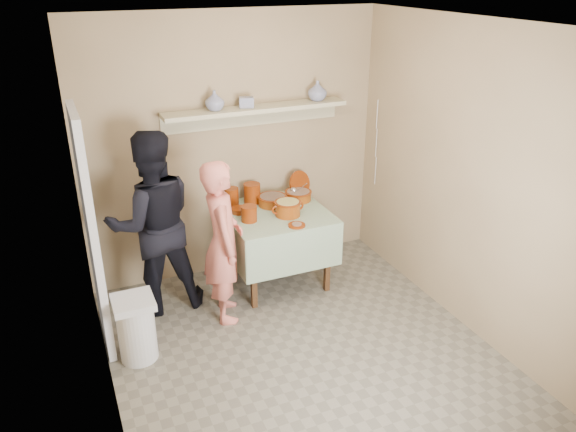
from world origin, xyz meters
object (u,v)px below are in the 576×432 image
serving_table (276,223)px  cazuela_rice (288,207)px  trash_bin (136,328)px  person_helper (153,224)px  person_cook (223,242)px

serving_table → cazuela_rice: size_ratio=2.95×
cazuela_rice → trash_bin: bearing=-159.7°
cazuela_rice → serving_table: bearing=119.8°
person_helper → trash_bin: person_helper is taller
person_helper → serving_table: bearing=179.5°
serving_table → trash_bin: bearing=-154.8°
cazuela_rice → trash_bin: size_ratio=0.59×
person_cook → serving_table: size_ratio=1.53×
person_cook → cazuela_rice: size_ratio=4.51×
person_cook → person_helper: bearing=63.9°
trash_bin → cazuela_rice: bearing=20.3°
person_helper → cazuela_rice: bearing=173.8°
person_cook → person_helper: person_helper is taller
person_cook → cazuela_rice: bearing=-59.6°
person_cook → trash_bin: person_cook is taller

